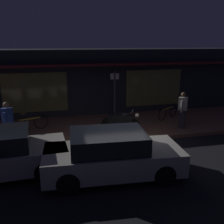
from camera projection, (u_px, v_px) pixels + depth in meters
The scene contains 10 objects.
ground_plane at pixel (122, 154), 9.47m from camera, with size 60.00×60.00×0.00m, color black.
sidewalk_slab at pixel (105, 127), 12.26m from camera, with size 18.00×4.00×0.15m, color brown.
storefront_building at pixel (93, 81), 14.99m from camera, with size 18.00×3.30×3.60m.
motorcycle at pixel (121, 121), 11.28m from camera, with size 1.60×0.88×0.97m.
bicycle_parked at pixel (30, 123), 11.43m from camera, with size 1.58×0.62×0.91m.
bicycle_extra at pixel (168, 112), 13.24m from camera, with size 1.43×0.91×0.91m.
person_photographer at pixel (8, 122), 9.78m from camera, with size 0.42×0.62×1.67m.
person_bystander at pixel (182, 109), 11.64m from camera, with size 0.45×0.53×1.67m.
sign_post at pixel (115, 92), 13.18m from camera, with size 0.44×0.09×2.40m.
parked_car_across at pixel (111, 155), 7.74m from camera, with size 4.21×2.03×1.42m.
Camera 1 is at (-2.36, -8.41, 3.97)m, focal length 41.34 mm.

